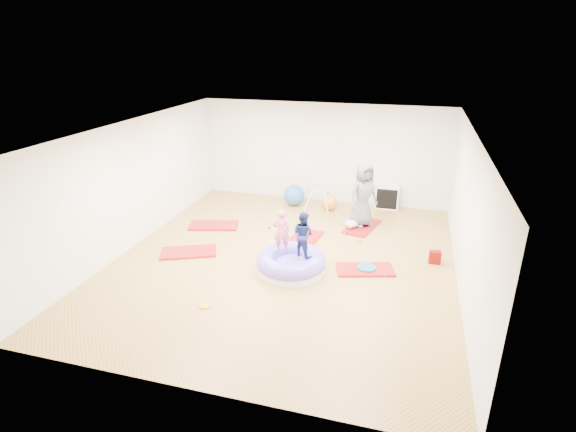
# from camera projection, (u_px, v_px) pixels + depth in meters

# --- Properties ---
(room) EXTENTS (7.01, 8.01, 2.81)m
(room) POSITION_uv_depth(u_px,v_px,m) (284.00, 198.00, 9.09)
(room) COLOR tan
(room) RESTS_ON ground
(gym_mat_front_left) EXTENTS (1.33, 1.03, 0.05)m
(gym_mat_front_left) POSITION_uv_depth(u_px,v_px,m) (189.00, 252.00, 9.90)
(gym_mat_front_left) COLOR #A4112A
(gym_mat_front_left) RESTS_ON ground
(gym_mat_mid_left) EXTENTS (1.32, 0.89, 0.05)m
(gym_mat_mid_left) POSITION_uv_depth(u_px,v_px,m) (214.00, 226.00, 11.31)
(gym_mat_mid_left) COLOR #A4112A
(gym_mat_mid_left) RESTS_ON ground
(gym_mat_center_back) EXTENTS (0.75, 1.28, 0.05)m
(gym_mat_center_back) POSITION_uv_depth(u_px,v_px,m) (303.00, 240.00, 10.52)
(gym_mat_center_back) COLOR #A4112A
(gym_mat_center_back) RESTS_ON ground
(gym_mat_right) EXTENTS (1.26, 0.87, 0.05)m
(gym_mat_right) POSITION_uv_depth(u_px,v_px,m) (365.00, 270.00, 9.15)
(gym_mat_right) COLOR #A4112A
(gym_mat_right) RESTS_ON ground
(gym_mat_rear_right) EXTENTS (0.89, 1.32, 0.05)m
(gym_mat_rear_right) POSITION_uv_depth(u_px,v_px,m) (362.00, 226.00, 11.25)
(gym_mat_rear_right) COLOR #A4112A
(gym_mat_rear_right) RESTS_ON ground
(inflatable_cushion) EXTENTS (1.42, 1.42, 0.45)m
(inflatable_cushion) POSITION_uv_depth(u_px,v_px,m) (291.00, 263.00, 9.09)
(inflatable_cushion) COLOR white
(inflatable_cushion) RESTS_ON ground
(child_pink) EXTENTS (0.39, 0.33, 0.92)m
(child_pink) POSITION_uv_depth(u_px,v_px,m) (281.00, 229.00, 8.97)
(child_pink) COLOR #DD5B77
(child_pink) RESTS_ON inflatable_cushion
(child_navy) EXTENTS (0.56, 0.51, 0.93)m
(child_navy) POSITION_uv_depth(u_px,v_px,m) (303.00, 232.00, 8.81)
(child_navy) COLOR navy
(child_navy) RESTS_ON inflatable_cushion
(adult_caregiver) EXTENTS (0.91, 0.91, 1.59)m
(adult_caregiver) POSITION_uv_depth(u_px,v_px,m) (363.00, 195.00, 11.00)
(adult_caregiver) COLOR #525565
(adult_caregiver) RESTS_ON gym_mat_rear_right
(infant) EXTENTS (0.33, 0.33, 0.19)m
(infant) POSITION_uv_depth(u_px,v_px,m) (351.00, 224.00, 11.07)
(infant) COLOR #C0D1F9
(infant) RESTS_ON gym_mat_rear_right
(ball_pit_balls) EXTENTS (3.94, 1.89, 0.06)m
(ball_pit_balls) POSITION_uv_depth(u_px,v_px,m) (315.00, 241.00, 10.42)
(ball_pit_balls) COLOR gold
(ball_pit_balls) RESTS_ON ground
(exercise_ball_blue) EXTENTS (0.59, 0.59, 0.59)m
(exercise_ball_blue) POSITION_uv_depth(u_px,v_px,m) (294.00, 195.00, 12.67)
(exercise_ball_blue) COLOR #295EA3
(exercise_ball_blue) RESTS_ON ground
(exercise_ball_orange) EXTENTS (0.43, 0.43, 0.43)m
(exercise_ball_orange) POSITION_uv_depth(u_px,v_px,m) (330.00, 202.00, 12.34)
(exercise_ball_orange) COLOR orange
(exercise_ball_orange) RESTS_ON ground
(infant_play_gym) EXTENTS (0.70, 0.67, 0.54)m
(infant_play_gym) POSITION_uv_depth(u_px,v_px,m) (319.00, 197.00, 12.33)
(infant_play_gym) COLOR silver
(infant_play_gym) RESTS_ON ground
(cube_shelf) EXTENTS (0.65, 0.32, 0.65)m
(cube_shelf) POSITION_uv_depth(u_px,v_px,m) (387.00, 197.00, 12.41)
(cube_shelf) COLOR silver
(cube_shelf) RESTS_ON ground
(balance_disc) EXTENTS (0.39, 0.39, 0.09)m
(balance_disc) POSITION_uv_depth(u_px,v_px,m) (366.00, 268.00, 9.16)
(balance_disc) COLOR #246780
(balance_disc) RESTS_ON ground
(backpack) EXTENTS (0.25, 0.17, 0.28)m
(backpack) POSITION_uv_depth(u_px,v_px,m) (435.00, 257.00, 9.42)
(backpack) COLOR #C40904
(backpack) RESTS_ON ground
(yellow_toy) EXTENTS (0.20, 0.20, 0.03)m
(yellow_toy) POSITION_uv_depth(u_px,v_px,m) (205.00, 306.00, 7.92)
(yellow_toy) COLOR gold
(yellow_toy) RESTS_ON ground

